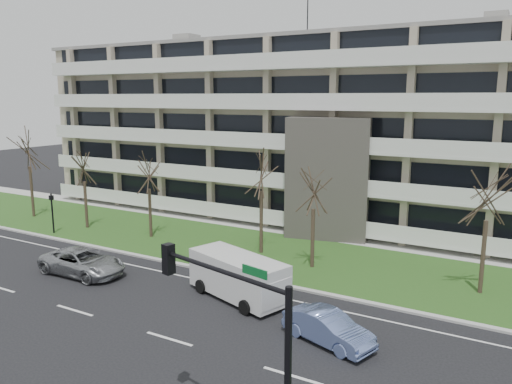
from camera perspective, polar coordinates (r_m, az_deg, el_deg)
The scene contains 17 objects.
ground at distance 23.13m, azimuth -9.89°, elevation -16.21°, with size 160.00×160.00×0.00m, color black.
grass_verge at distance 33.36m, azimuth 4.52°, elevation -7.41°, with size 90.00×10.00×0.06m, color #25551C.
curb at distance 29.15m, azimuth 0.28°, elevation -10.06°, with size 90.00×0.35×0.12m, color #B2B2AD.
sidewalk at distance 38.20m, azimuth 8.05°, elevation -5.10°, with size 90.00×2.00×0.08m, color #B2B2AD.
lane_edge_line at distance 27.96m, azimuth -1.26°, elevation -11.11°, with size 90.00×0.12×0.01m, color white.
apartment_building at distance 43.27m, azimuth 11.66°, elevation 6.85°, with size 60.50×15.10×18.75m.
silver_pickup at distance 31.75m, azimuth -19.22°, elevation -7.57°, with size 2.52×5.47×1.52m, color #A1A4A8.
blue_sedan at distance 22.42m, azimuth 8.23°, elevation -15.09°, with size 1.47×4.21×1.39m, color #8098DE.
white_van at distance 26.43m, azimuth -1.96°, elevation -9.31°, with size 6.22×3.89×2.27m.
traffic_signal at distance 14.40m, azimuth -1.81°, elevation -16.16°, with size 5.12×1.48×6.06m.
pedestrian_signal at distance 41.47m, azimuth -22.28°, elevation -1.73°, with size 0.34×0.29×3.17m.
tree_0 at distance 47.42m, azimuth -24.61°, elevation 4.76°, with size 4.01×4.01×8.03m.
tree_1 at distance 41.78m, azimuth -19.14°, elevation 3.13°, with size 3.40×3.40×6.81m.
tree_2 at distance 37.64m, azimuth -12.19°, elevation 2.51°, with size 3.33×3.33×6.65m.
tree_3 at distance 32.80m, azimuth 0.61°, elevation 2.99°, with size 3.84×3.84×7.69m.
tree_4 at distance 30.25m, azimuth 6.62°, elevation 0.73°, with size 3.34×3.34×6.68m.
tree_5 at distance 28.55m, azimuth 25.06°, elevation 0.09°, with size 3.63×3.63×7.26m.
Camera 1 is at (13.33, -15.75, 10.45)m, focal length 35.00 mm.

